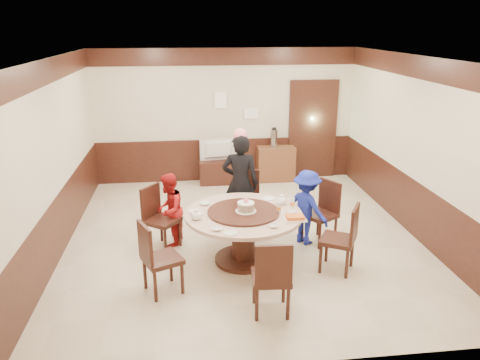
{
  "coord_description": "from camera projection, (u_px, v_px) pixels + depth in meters",
  "views": [
    {
      "loc": [
        -0.86,
        -6.79,
        3.26
      ],
      "look_at": [
        -0.09,
        -0.39,
        1.1
      ],
      "focal_mm": 35.0,
      "sensor_mm": 36.0,
      "label": 1
    }
  ],
  "objects": [
    {
      "name": "chair_5",
      "position": [
        339.0,
        250.0,
        6.43
      ],
      "size": [
        0.61,
        0.6,
        0.97
      ],
      "rotation": [
        0.0,
        0.0,
        7.33
      ],
      "color": "#32160F",
      "rests_on": "ground"
    },
    {
      "name": "chair_3",
      "position": [
        161.0,
        270.0,
        5.9
      ],
      "size": [
        0.59,
        0.58,
        0.97
      ],
      "rotation": [
        0.0,
        0.0,
        5.14
      ],
      "color": "#32160F",
      "rests_on": "ground"
    },
    {
      "name": "person_standing",
      "position": [
        240.0,
        183.0,
        7.53
      ],
      "size": [
        0.67,
        0.52,
        1.63
      ],
      "primitive_type": "imported",
      "rotation": [
        0.0,
        0.0,
        2.91
      ],
      "color": "black",
      "rests_on": "ground"
    },
    {
      "name": "birthday_cake",
      "position": [
        246.0,
        207.0,
        6.48
      ],
      "size": [
        0.29,
        0.29,
        0.2
      ],
      "color": "white",
      "rests_on": "banquet_table"
    },
    {
      "name": "bowl_4",
      "position": [
        195.0,
        212.0,
        6.52
      ],
      "size": [
        0.16,
        0.16,
        0.04
      ],
      "primitive_type": "imported",
      "color": "white",
      "rests_on": "banquet_table"
    },
    {
      "name": "thermos",
      "position": [
        274.0,
        138.0,
        9.96
      ],
      "size": [
        0.15,
        0.15,
        0.38
      ],
      "primitive_type": "cylinder",
      "color": "silver",
      "rests_on": "side_cabinet"
    },
    {
      "name": "teapot_left",
      "position": [
        196.0,
        215.0,
        6.28
      ],
      "size": [
        0.17,
        0.15,
        0.13
      ],
      "primitive_type": "ellipsoid",
      "color": "white",
      "rests_on": "banquet_table"
    },
    {
      "name": "chair_1",
      "position": [
        244.0,
        210.0,
        7.8
      ],
      "size": [
        0.57,
        0.58,
        0.97
      ],
      "rotation": [
        0.0,
        0.0,
        2.76
      ],
      "color": "#32160F",
      "rests_on": "ground"
    },
    {
      "name": "chair_0",
      "position": [
        320.0,
        223.0,
        7.28
      ],
      "size": [
        0.61,
        0.61,
        0.97
      ],
      "rotation": [
        0.0,
        0.0,
        2.13
      ],
      "color": "#32160F",
      "rests_on": "ground"
    },
    {
      "name": "bowl_2",
      "position": [
        217.0,
        229.0,
        5.97
      ],
      "size": [
        0.14,
        0.14,
        0.03
      ],
      "primitive_type": "imported",
      "color": "white",
      "rests_on": "banquet_table"
    },
    {
      "name": "room",
      "position": [
        244.0,
        173.0,
        7.2
      ],
      "size": [
        6.0,
        6.04,
        2.84
      ],
      "color": "beige",
      "rests_on": "ground"
    },
    {
      "name": "side_cabinet",
      "position": [
        276.0,
        164.0,
        10.15
      ],
      "size": [
        0.8,
        0.4,
        0.75
      ],
      "primitive_type": "cube",
      "color": "brown",
      "rests_on": "ground"
    },
    {
      "name": "banquet_table",
      "position": [
        243.0,
        227.0,
        6.6
      ],
      "size": [
        1.64,
        1.64,
        0.78
      ],
      "color": "#32160F",
      "rests_on": "ground"
    },
    {
      "name": "chair_2",
      "position": [
        162.0,
        229.0,
        7.07
      ],
      "size": [
        0.62,
        0.61,
        0.97
      ],
      "rotation": [
        0.0,
        0.0,
        4.08
      ],
      "color": "#32160F",
      "rests_on": "ground"
    },
    {
      "name": "person_blue",
      "position": [
        307.0,
        207.0,
        7.15
      ],
      "size": [
        0.81,
        0.87,
        1.18
      ],
      "primitive_type": "imported",
      "rotation": [
        0.0,
        0.0,
        2.22
      ],
      "color": "navy",
      "rests_on": "ground"
    },
    {
      "name": "bowl_3",
      "position": [
        291.0,
        212.0,
        6.49
      ],
      "size": [
        0.14,
        0.14,
        0.04
      ],
      "primitive_type": "imported",
      "color": "white",
      "rests_on": "banquet_table"
    },
    {
      "name": "teapot_right",
      "position": [
        282.0,
        200.0,
        6.82
      ],
      "size": [
        0.17,
        0.15,
        0.13
      ],
      "primitive_type": "ellipsoid",
      "color": "white",
      "rests_on": "banquet_table"
    },
    {
      "name": "bottle_1",
      "position": [
        292.0,
        203.0,
        6.65
      ],
      "size": [
        0.06,
        0.06,
        0.16
      ],
      "primitive_type": "cylinder",
      "color": "white",
      "rests_on": "banquet_table"
    },
    {
      "name": "shrimp_platter",
      "position": [
        295.0,
        218.0,
        6.28
      ],
      "size": [
        0.3,
        0.2,
        0.06
      ],
      "color": "white",
      "rests_on": "banquet_table"
    },
    {
      "name": "television",
      "position": [
        219.0,
        150.0,
        9.87
      ],
      "size": [
        0.8,
        0.21,
        0.46
      ],
      "primitive_type": "imported",
      "rotation": [
        0.0,
        0.0,
        3.28
      ],
      "color": "gray",
      "rests_on": "tv_stand"
    },
    {
      "name": "bottle_0",
      "position": [
        279.0,
        207.0,
        6.51
      ],
      "size": [
        0.06,
        0.06,
        0.16
      ],
      "primitive_type": "cylinder",
      "color": "white",
      "rests_on": "banquet_table"
    },
    {
      "name": "saucer_far",
      "position": [
        269.0,
        198.0,
        7.05
      ],
      "size": [
        0.18,
        0.18,
        0.01
      ],
      "primitive_type": "cylinder",
      "color": "white",
      "rests_on": "banquet_table"
    },
    {
      "name": "notice_right",
      "position": [
        251.0,
        114.0,
        9.91
      ],
      "size": [
        0.3,
        0.0,
        0.22
      ],
      "primitive_type": "cube",
      "color": "white",
      "rests_on": "room"
    },
    {
      "name": "tv_stand",
      "position": [
        219.0,
        172.0,
        10.02
      ],
      "size": [
        0.85,
        0.45,
        0.5
      ],
      "primitive_type": "cube",
      "color": "#32160F",
      "rests_on": "ground"
    },
    {
      "name": "person_red",
      "position": [
        169.0,
        210.0,
        7.11
      ],
      "size": [
        0.56,
        0.65,
        1.14
      ],
      "primitive_type": "imported",
      "rotation": [
        0.0,
        0.0,
        4.45
      ],
      "color": "#A91617",
      "rests_on": "ground"
    },
    {
      "name": "notice_left",
      "position": [
        221.0,
        100.0,
        9.74
      ],
      "size": [
        0.25,
        0.0,
        0.35
      ],
      "primitive_type": "cube",
      "color": "white",
      "rests_on": "room"
    },
    {
      "name": "bowl_0",
      "position": [
        205.0,
        204.0,
        6.81
      ],
      "size": [
        0.14,
        0.14,
        0.03
      ],
      "primitive_type": "imported",
      "color": "white",
      "rests_on": "banquet_table"
    },
    {
      "name": "chair_4",
      "position": [
        271.0,
        290.0,
        5.47
      ],
      "size": [
        0.47,
        0.48,
        0.97
      ],
      "rotation": [
        0.0,
        0.0,
        6.22
      ],
      "color": "#32160F",
      "rests_on": "ground"
    },
    {
      "name": "saucer_near",
      "position": [
        230.0,
        233.0,
        5.89
      ],
      "size": [
        0.18,
        0.18,
        0.01
      ],
      "primitive_type": "cylinder",
      "color": "white",
      "rests_on": "banquet_table"
    },
    {
      "name": "bowl_1",
      "position": [
        273.0,
        226.0,
        6.06
      ],
      "size": [
        0.12,
        0.12,
        0.04
      ],
      "primitive_type": "imported",
      "color": "white",
      "rests_on": "banquet_table"
    }
  ]
}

